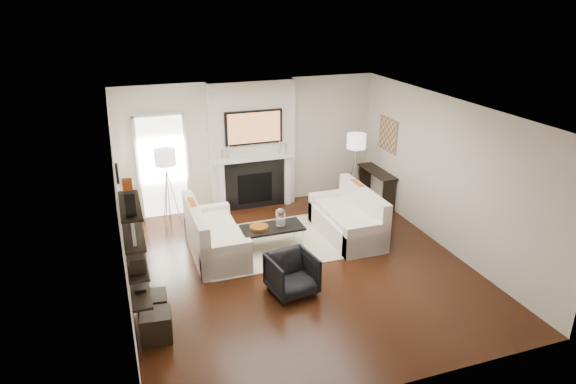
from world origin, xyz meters
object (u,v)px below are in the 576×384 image
object	(u,v)px
coffee_table	(273,228)
ottoman_near	(153,307)
loveseat_right_base	(346,226)
lamp_right_shade	(356,141)
armchair	(292,272)
loveseat_left_base	(216,243)
lamp_left_shade	(165,157)

from	to	relation	value
coffee_table	ottoman_near	xyz separation A→B (m)	(-2.26, -1.54, -0.20)
loveseat_right_base	lamp_right_shade	world-z (taller)	lamp_right_shade
armchair	lamp_right_shade	world-z (taller)	lamp_right_shade
loveseat_left_base	coffee_table	bearing A→B (deg)	-5.17
loveseat_right_base	loveseat_left_base	bearing A→B (deg)	177.86
loveseat_left_base	armchair	distance (m)	1.82
loveseat_left_base	coffee_table	xyz separation A→B (m)	(1.01, -0.09, 0.19)
ottoman_near	armchair	bearing A→B (deg)	0.70
loveseat_right_base	lamp_left_shade	size ratio (longest dim) A/B	4.50
lamp_left_shade	loveseat_left_base	bearing A→B (deg)	-65.81
loveseat_left_base	loveseat_right_base	distance (m)	2.48
lamp_left_shade	loveseat_right_base	bearing A→B (deg)	-25.55
loveseat_right_base	coffee_table	size ratio (longest dim) A/B	1.64
loveseat_right_base	ottoman_near	world-z (taller)	loveseat_right_base
loveseat_right_base	armchair	world-z (taller)	armchair
loveseat_left_base	lamp_left_shade	xyz separation A→B (m)	(-0.63, 1.39, 1.24)
coffee_table	ottoman_near	bearing A→B (deg)	-145.78
loveseat_left_base	lamp_right_shade	size ratio (longest dim) A/B	4.50
coffee_table	loveseat_right_base	bearing A→B (deg)	-0.03
loveseat_right_base	coffee_table	world-z (taller)	same
loveseat_left_base	loveseat_right_base	size ratio (longest dim) A/B	1.00
armchair	lamp_right_shade	distance (m)	3.88
loveseat_left_base	lamp_left_shade	bearing A→B (deg)	114.19
armchair	loveseat_left_base	bearing A→B (deg)	109.32
loveseat_left_base	lamp_right_shade	world-z (taller)	lamp_right_shade
lamp_right_shade	ottoman_near	bearing A→B (deg)	-147.78
loveseat_left_base	lamp_right_shade	xyz separation A→B (m)	(3.27, 1.22, 1.24)
lamp_left_shade	lamp_right_shade	distance (m)	3.90
coffee_table	armchair	bearing A→B (deg)	-96.32
coffee_table	lamp_left_shade	bearing A→B (deg)	137.82
armchair	loveseat_right_base	bearing A→B (deg)	34.20
loveseat_left_base	lamp_left_shade	distance (m)	1.97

